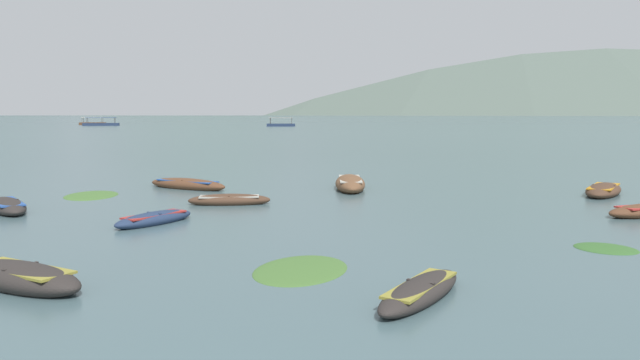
# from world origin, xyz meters

# --- Properties ---
(ground_plane) EXTENTS (6000.00, 6000.00, 0.00)m
(ground_plane) POSITION_xyz_m (0.00, 1500.00, 0.00)
(ground_plane) COLOR #476066
(mountain_1) EXTENTS (934.10, 934.10, 359.48)m
(mountain_1) POSITION_xyz_m (-377.41, 1735.82, 179.74)
(mountain_1) COLOR #56665B
(mountain_1) RESTS_ON ground
(mountain_2) EXTENTS (1860.82, 1860.82, 442.44)m
(mountain_2) POSITION_xyz_m (440.53, 1727.11, 221.22)
(mountain_2) COLOR #56665B
(mountain_2) RESTS_ON ground
(rowboat_0) EXTENTS (2.33, 3.18, 0.46)m
(rowboat_0) POSITION_xyz_m (3.17, 6.57, 0.15)
(rowboat_0) COLOR #2D2826
(rowboat_0) RESTS_ON ground
(rowboat_1) EXTENTS (3.49, 2.53, 0.61)m
(rowboat_1) POSITION_xyz_m (-4.80, 7.09, 0.19)
(rowboat_1) COLOR #2D2826
(rowboat_1) RESTS_ON ground
(rowboat_3) EXTENTS (4.40, 2.98, 0.60)m
(rowboat_3) POSITION_xyz_m (-5.53, 23.06, 0.19)
(rowboat_3) COLOR brown
(rowboat_3) RESTS_ON ground
(rowboat_4) EXTENTS (3.12, 3.53, 0.56)m
(rowboat_4) POSITION_xyz_m (-10.33, 16.37, 0.18)
(rowboat_4) COLOR #2D2826
(rowboat_4) RESTS_ON ground
(rowboat_5) EXTENTS (2.34, 3.03, 0.47)m
(rowboat_5) POSITION_xyz_m (-4.29, 14.13, 0.15)
(rowboat_5) COLOR navy
(rowboat_5) RESTS_ON ground
(rowboat_6) EXTENTS (3.16, 4.04, 0.60)m
(rowboat_6) POSITION_xyz_m (12.97, 21.60, 0.19)
(rowboat_6) COLOR #4C3323
(rowboat_6) RESTS_ON ground
(rowboat_8) EXTENTS (1.48, 4.48, 0.79)m
(rowboat_8) POSITION_xyz_m (2.06, 23.20, 0.24)
(rowboat_8) COLOR brown
(rowboat_8) RESTS_ON ground
(rowboat_9) EXTENTS (3.25, 1.34, 0.51)m
(rowboat_9) POSITION_xyz_m (-2.66, 18.27, 0.16)
(rowboat_9) COLOR #4C3323
(rowboat_9) RESTS_ON ground
(ferry_0) EXTENTS (7.92, 4.15, 2.54)m
(ferry_0) POSITION_xyz_m (-74.71, 177.51, 0.45)
(ferry_0) COLOR brown
(ferry_0) RESTS_ON ground
(ferry_1) EXTENTS (7.77, 3.28, 2.54)m
(ferry_1) POSITION_xyz_m (-14.85, 158.19, 0.45)
(ferry_1) COLOR navy
(ferry_1) RESTS_ON ground
(ferry_2) EXTENTS (10.52, 6.64, 2.54)m
(ferry_2) POSITION_xyz_m (-67.18, 165.44, 0.45)
(ferry_2) COLOR navy
(ferry_2) RESTS_ON ground
(weed_patch_0) EXTENTS (2.73, 3.25, 0.14)m
(weed_patch_0) POSITION_xyz_m (0.77, 8.59, 0.00)
(weed_patch_0) COLOR #477033
(weed_patch_0) RESTS_ON ground
(weed_patch_3) EXTENTS (2.73, 3.52, 0.14)m
(weed_patch_3) POSITION_xyz_m (-9.01, 20.48, 0.00)
(weed_patch_3) COLOR #477033
(weed_patch_3) RESTS_ON ground
(weed_patch_4) EXTENTS (2.09, 2.05, 0.14)m
(weed_patch_4) POSITION_xyz_m (8.53, 10.99, 0.00)
(weed_patch_4) COLOR #38662D
(weed_patch_4) RESTS_ON ground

